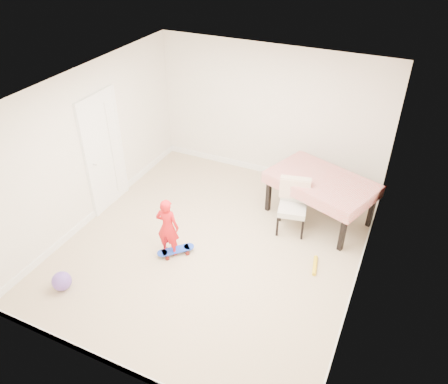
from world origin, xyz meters
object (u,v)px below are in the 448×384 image
at_px(dining_table, 319,199).
at_px(dining_chair, 293,207).
at_px(skateboard, 176,252).
at_px(child, 168,229).
at_px(balloon, 62,281).

relative_size(dining_table, dining_chair, 1.85).
distance_m(skateboard, child, 0.46).
height_order(dining_table, balloon, dining_table).
height_order(dining_table, dining_chair, dining_chair).
relative_size(dining_table, balloon, 6.10).
xyz_separation_m(child, balloon, (-1.01, -1.29, -0.36)).
relative_size(skateboard, child, 0.60).
xyz_separation_m(dining_table, dining_chair, (-0.32, -0.52, 0.06)).
bearing_deg(dining_table, balloon, -111.63).
xyz_separation_m(skateboard, balloon, (-1.10, -1.32, 0.10)).
bearing_deg(child, dining_table, -141.39).
height_order(skateboard, balloon, balloon).
bearing_deg(child, dining_chair, -145.26).
bearing_deg(skateboard, balloon, -175.52).
bearing_deg(skateboard, dining_chair, -2.79).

